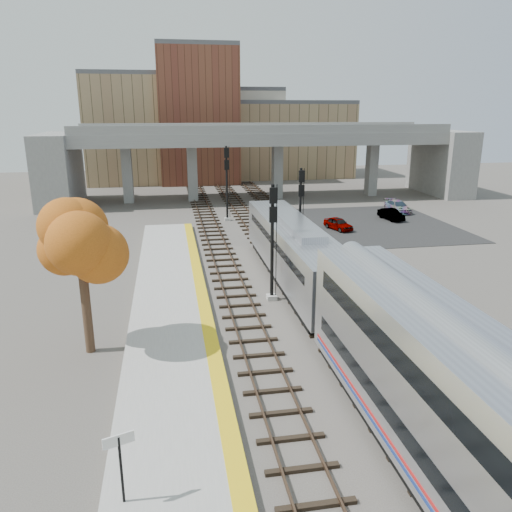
{
  "coord_description": "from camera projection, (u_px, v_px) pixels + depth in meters",
  "views": [
    {
      "loc": [
        -7.06,
        -18.87,
        11.39
      ],
      "look_at": [
        -1.87,
        10.59,
        2.5
      ],
      "focal_mm": 35.0,
      "sensor_mm": 36.0,
      "label": 1
    }
  ],
  "objects": [
    {
      "name": "ground",
      "position": [
        338.0,
        374.0,
        22.23
      ],
      "size": [
        160.0,
        160.0,
        0.0
      ],
      "primitive_type": "plane",
      "color": "#47423D",
      "rests_on": "ground"
    },
    {
      "name": "platform",
      "position": [
        174.0,
        386.0,
        20.98
      ],
      "size": [
        4.5,
        60.0,
        0.35
      ],
      "primitive_type": "cube",
      "color": "#9E9E99",
      "rests_on": "ground"
    },
    {
      "name": "yellow_strip",
      "position": [
        219.0,
        378.0,
        21.24
      ],
      "size": [
        0.7,
        60.0,
        0.01
      ],
      "primitive_type": "cube",
      "color": "yellow",
      "rests_on": "platform"
    },
    {
      "name": "tracks",
      "position": [
        291.0,
        280.0,
        34.16
      ],
      "size": [
        10.7,
        95.0,
        0.25
      ],
      "color": "black",
      "rests_on": "ground"
    },
    {
      "name": "overpass",
      "position": [
        262.0,
        153.0,
        63.87
      ],
      "size": [
        54.0,
        12.0,
        9.5
      ],
      "color": "slate",
      "rests_on": "ground"
    },
    {
      "name": "buildings_far",
      "position": [
        216.0,
        130.0,
        83.04
      ],
      "size": [
        43.0,
        21.0,
        20.6
      ],
      "color": "#977F58",
      "rests_on": "ground"
    },
    {
      "name": "parking_lot",
      "position": [
        379.0,
        224.0,
        50.98
      ],
      "size": [
        14.0,
        18.0,
        0.04
      ],
      "primitive_type": "cube",
      "color": "black",
      "rests_on": "ground"
    },
    {
      "name": "locomotive",
      "position": [
        294.0,
        250.0,
        33.32
      ],
      "size": [
        3.02,
        19.05,
        4.1
      ],
      "color": "#A8AAB2",
      "rests_on": "ground"
    },
    {
      "name": "signal_mast_near",
      "position": [
        272.0,
        244.0,
        29.82
      ],
      "size": [
        0.6,
        0.64,
        7.16
      ],
      "color": "#9E9E99",
      "rests_on": "ground"
    },
    {
      "name": "signal_mast_mid",
      "position": [
        300.0,
        214.0,
        38.99
      ],
      "size": [
        0.6,
        0.64,
        6.99
      ],
      "color": "#9E9E99",
      "rests_on": "ground"
    },
    {
      "name": "signal_mast_far",
      "position": [
        227.0,
        183.0,
        51.44
      ],
      "size": [
        0.6,
        0.64,
        7.71
      ],
      "color": "#9E9E99",
      "rests_on": "ground"
    },
    {
      "name": "station_sign",
      "position": [
        120.0,
        454.0,
        14.12
      ],
      "size": [
        0.86,
        0.35,
        2.27
      ],
      "rotation": [
        0.0,
        0.0,
        0.34
      ],
      "color": "black",
      "rests_on": "platform"
    },
    {
      "name": "tree",
      "position": [
        80.0,
        243.0,
        22.78
      ],
      "size": [
        3.6,
        3.6,
        7.38
      ],
      "color": "#382619",
      "rests_on": "ground"
    },
    {
      "name": "car_a",
      "position": [
        338.0,
        224.0,
        48.35
      ],
      "size": [
        2.41,
        3.69,
        1.17
      ],
      "primitive_type": "imported",
      "rotation": [
        0.0,
        0.0,
        0.33
      ],
      "color": "#99999E",
      "rests_on": "parking_lot"
    },
    {
      "name": "car_b",
      "position": [
        391.0,
        214.0,
        52.58
      ],
      "size": [
        1.76,
        3.68,
        1.16
      ],
      "primitive_type": "imported",
      "rotation": [
        0.0,
        0.0,
        0.15
      ],
      "color": "#99999E",
      "rests_on": "parking_lot"
    },
    {
      "name": "car_c",
      "position": [
        398.0,
        206.0,
        56.54
      ],
      "size": [
        1.9,
        4.45,
        1.28
      ],
      "primitive_type": "imported",
      "rotation": [
        0.0,
        0.0,
        0.03
      ],
      "color": "#99999E",
      "rests_on": "parking_lot"
    }
  ]
}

